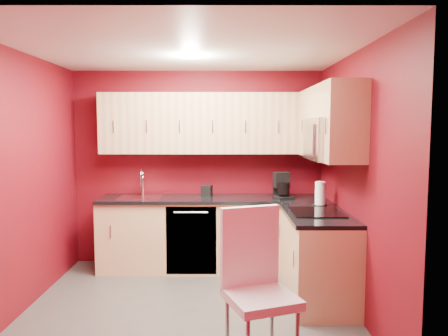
{
  "coord_description": "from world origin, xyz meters",
  "views": [
    {
      "loc": [
        0.33,
        -4.17,
        1.78
      ],
      "look_at": [
        0.34,
        0.55,
        1.34
      ],
      "focal_mm": 35.0,
      "sensor_mm": 36.0,
      "label": 1
    }
  ],
  "objects_px": {
    "napkin_holder": "(207,191)",
    "paper_towel": "(320,194)",
    "microwave": "(329,139)",
    "dining_chair": "(261,290)",
    "coffee_maker": "(284,186)",
    "sink": "(141,194)"
  },
  "relations": [
    {
      "from": "napkin_holder",
      "to": "paper_towel",
      "type": "xyz_separation_m",
      "value": [
        1.29,
        -0.66,
        0.06
      ]
    },
    {
      "from": "microwave",
      "to": "dining_chair",
      "type": "height_order",
      "value": "microwave"
    },
    {
      "from": "coffee_maker",
      "to": "dining_chair",
      "type": "height_order",
      "value": "coffee_maker"
    },
    {
      "from": "microwave",
      "to": "coffee_maker",
      "type": "xyz_separation_m",
      "value": [
        -0.33,
        0.89,
        -0.59
      ]
    },
    {
      "from": "microwave",
      "to": "paper_towel",
      "type": "height_order",
      "value": "microwave"
    },
    {
      "from": "microwave",
      "to": "napkin_holder",
      "type": "height_order",
      "value": "microwave"
    },
    {
      "from": "coffee_maker",
      "to": "napkin_holder",
      "type": "xyz_separation_m",
      "value": [
        -0.94,
        0.19,
        -0.09
      ]
    },
    {
      "from": "microwave",
      "to": "dining_chair",
      "type": "distance_m",
      "value": 1.83
    },
    {
      "from": "napkin_holder",
      "to": "dining_chair",
      "type": "xyz_separation_m",
      "value": [
        0.49,
        -2.35,
        -0.39
      ]
    },
    {
      "from": "napkin_holder",
      "to": "paper_towel",
      "type": "bearing_deg",
      "value": -27.14
    },
    {
      "from": "sink",
      "to": "coffee_maker",
      "type": "xyz_separation_m",
      "value": [
        1.77,
        -0.11,
        0.12
      ]
    },
    {
      "from": "sink",
      "to": "paper_towel",
      "type": "height_order",
      "value": "sink"
    },
    {
      "from": "coffee_maker",
      "to": "microwave",
      "type": "bearing_deg",
      "value": -86.71
    },
    {
      "from": "coffee_maker",
      "to": "dining_chair",
      "type": "relative_size",
      "value": 0.27
    },
    {
      "from": "napkin_holder",
      "to": "coffee_maker",
      "type": "bearing_deg",
      "value": -11.61
    },
    {
      "from": "paper_towel",
      "to": "dining_chair",
      "type": "height_order",
      "value": "paper_towel"
    },
    {
      "from": "coffee_maker",
      "to": "napkin_holder",
      "type": "distance_m",
      "value": 0.97
    },
    {
      "from": "paper_towel",
      "to": "dining_chair",
      "type": "relative_size",
      "value": 0.23
    },
    {
      "from": "paper_towel",
      "to": "dining_chair",
      "type": "distance_m",
      "value": 1.92
    },
    {
      "from": "coffee_maker",
      "to": "paper_towel",
      "type": "relative_size",
      "value": 1.19
    },
    {
      "from": "dining_chair",
      "to": "microwave",
      "type": "bearing_deg",
      "value": 38.2
    },
    {
      "from": "coffee_maker",
      "to": "dining_chair",
      "type": "distance_m",
      "value": 2.25
    }
  ]
}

